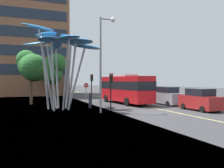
{
  "coord_description": "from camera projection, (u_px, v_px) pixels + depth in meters",
  "views": [
    {
      "loc": [
        -11.95,
        -19.23,
        2.91
      ],
      "look_at": [
        -1.79,
        6.74,
        2.5
      ],
      "focal_mm": 37.75,
      "sensor_mm": 36.0,
      "label": 1
    }
  ],
  "objects": [
    {
      "name": "ground",
      "position": [
        149.0,
        112.0,
        22.03
      ],
      "size": [
        120.0,
        240.0,
        0.1
      ],
      "color": "#38383A"
    },
    {
      "name": "red_bus",
      "position": [
        125.0,
        88.0,
        29.78
      ],
      "size": [
        3.29,
        10.0,
        3.66
      ],
      "color": "red",
      "rests_on": "ground"
    },
    {
      "name": "leaf_sculpture",
      "position": [
        61.0,
        45.0,
        23.68
      ],
      "size": [
        8.12,
        9.64,
        8.32
      ],
      "color": "#9EA0A5",
      "rests_on": "ground"
    },
    {
      "name": "traffic_light_kerb_near",
      "position": [
        111.0,
        84.0,
        22.9
      ],
      "size": [
        0.28,
        0.42,
        3.61
      ],
      "color": "black",
      "rests_on": "ground"
    },
    {
      "name": "traffic_light_kerb_far",
      "position": [
        92.0,
        83.0,
        27.98
      ],
      "size": [
        0.28,
        0.42,
        3.66
      ],
      "color": "black",
      "rests_on": "ground"
    },
    {
      "name": "car_parked_near",
      "position": [
        200.0,
        100.0,
        22.91
      ],
      "size": [
        2.09,
        4.3,
        2.12
      ],
      "color": "maroon",
      "rests_on": "ground"
    },
    {
      "name": "car_parked_mid",
      "position": [
        167.0,
        96.0,
        28.15
      ],
      "size": [
        1.98,
        4.46,
        2.15
      ],
      "color": "gray",
      "rests_on": "ground"
    },
    {
      "name": "car_parked_far",
      "position": [
        142.0,
        93.0,
        33.74
      ],
      "size": [
        1.97,
        4.27,
        2.32
      ],
      "color": "black",
      "rests_on": "ground"
    },
    {
      "name": "car_side_street",
      "position": [
        125.0,
        91.0,
        39.09
      ],
      "size": [
        2.08,
        4.55,
        2.35
      ],
      "color": "navy",
      "rests_on": "ground"
    },
    {
      "name": "street_lamp",
      "position": [
        104.0,
        53.0,
        21.35
      ],
      "size": [
        1.52,
        0.44,
        8.72
      ],
      "color": "gray",
      "rests_on": "ground"
    },
    {
      "name": "tree_pavement_near",
      "position": [
        32.0,
        66.0,
        28.52
      ],
      "size": [
        3.68,
        4.39,
        6.69
      ],
      "color": "brown",
      "rests_on": "ground"
    },
    {
      "name": "tree_pavement_far",
      "position": [
        52.0,
        69.0,
        40.99
      ],
      "size": [
        4.67,
        5.33,
        7.59
      ],
      "color": "brown",
      "rests_on": "ground"
    },
    {
      "name": "pedestrian",
      "position": [
        90.0,
        100.0,
        24.87
      ],
      "size": [
        0.34,
        0.34,
        1.7
      ],
      "color": "#2D3342",
      "rests_on": "ground"
    },
    {
      "name": "no_entry_sign",
      "position": [
        86.0,
        90.0,
        29.81
      ],
      "size": [
        0.6,
        0.12,
        2.6
      ],
      "color": "gray",
      "rests_on": "ground"
    },
    {
      "name": "backdrop_building",
      "position": [
        19.0,
        29.0,
        48.09
      ],
      "size": [
        18.06,
        13.13,
        27.12
      ],
      "color": "brown",
      "rests_on": "ground"
    }
  ]
}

